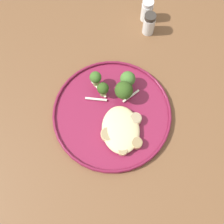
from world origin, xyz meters
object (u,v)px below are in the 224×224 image
seared_scallop_right_edge (115,127)px  salt_shaker (147,11)px  seared_scallop_left_edge (137,143)px  broccoli_floret_tall_stalk (96,78)px  dinner_plate (112,114)px  pepper_shaker (149,24)px  broccoli_floret_beside_noodles (128,79)px  broccoli_floret_front_edge (103,89)px  seared_scallop_tilted_round (118,138)px  broccoli_floret_rear_charred (124,90)px  seared_scallop_front_small (108,135)px  seared_scallop_half_hidden (123,150)px  seared_scallop_tiny_bay (123,130)px  seared_scallop_on_noodles (136,119)px

seared_scallop_right_edge → salt_shaker: size_ratio=0.35×
seared_scallop_left_edge → broccoli_floret_tall_stalk: broccoli_floret_tall_stalk is taller
dinner_plate → pepper_shaker: size_ratio=4.33×
broccoli_floret_beside_noodles → pepper_shaker: 0.18m
seared_scallop_right_edge → broccoli_floret_front_edge: bearing=-167.1°
seared_scallop_tilted_round → broccoli_floret_rear_charred: 0.11m
broccoli_floret_rear_charred → seared_scallop_front_small: bearing=-25.3°
broccoli_floret_beside_noodles → salt_shaker: salt_shaker is taller
broccoli_floret_front_edge → broccoli_floret_tall_stalk: broccoli_floret_tall_stalk is taller
seared_scallop_half_hidden → seared_scallop_front_small: (-0.04, -0.03, 0.00)m
dinner_plate → broccoli_floret_tall_stalk: bearing=-158.0°
dinner_plate → seared_scallop_half_hidden: (0.10, 0.02, 0.01)m
seared_scallop_left_edge → seared_scallop_tiny_bay: bearing=-141.7°
pepper_shaker → broccoli_floret_rear_charred: bearing=-24.0°
seared_scallop_right_edge → seared_scallop_left_edge: size_ratio=0.89×
seared_scallop_right_edge → seared_scallop_on_noodles: bearing=107.4°
seared_scallop_left_edge → pepper_shaker: size_ratio=0.39×
seared_scallop_tiny_bay → seared_scallop_left_edge: bearing=38.3°
seared_scallop_tiny_bay → broccoli_floret_beside_noodles: (-0.12, 0.02, 0.02)m
seared_scallop_tilted_round → broccoli_floret_front_edge: size_ratio=0.62×
seared_scallop_half_hidden → seared_scallop_left_edge: seared_scallop_left_edge is taller
seared_scallop_on_noodles → seared_scallop_tilted_round: seared_scallop_on_noodles is taller
broccoli_floret_tall_stalk → seared_scallop_tilted_round: bearing=15.3°
seared_scallop_right_edge → pepper_shaker: (-0.28, 0.12, 0.01)m
seared_scallop_half_hidden → broccoli_floret_tall_stalk: bearing=-164.5°
broccoli_floret_beside_noodles → broccoli_floret_front_edge: bearing=-71.8°
seared_scallop_on_noodles → salt_shaker: size_ratio=0.43×
salt_shaker → seared_scallop_on_noodles: bearing=-12.1°
broccoli_floret_front_edge → dinner_plate: bearing=17.8°
broccoli_floret_tall_stalk → salt_shaker: salt_shaker is taller
seared_scallop_tiny_bay → broccoli_floret_tall_stalk: broccoli_floret_tall_stalk is taller
broccoli_floret_tall_stalk → pepper_shaker: bearing=135.6°
dinner_plate → broccoli_floret_front_edge: 0.06m
dinner_plate → pepper_shaker: (-0.24, 0.12, 0.02)m
seared_scallop_tilted_round → pepper_shaker: size_ratio=0.43×
seared_scallop_front_small → pepper_shaker: pepper_shaker is taller
dinner_plate → seared_scallop_left_edge: (0.08, 0.05, 0.01)m
broccoli_floret_tall_stalk → broccoli_floret_rear_charred: (0.04, 0.06, 0.01)m
pepper_shaker → broccoli_floret_front_edge: bearing=-36.6°
seared_scallop_front_small → broccoli_floret_rear_charred: 0.11m
seared_scallop_tiny_bay → pepper_shaker: size_ratio=0.47×
seared_scallop_front_small → broccoli_floret_tall_stalk: 0.14m
broccoli_floret_front_edge → pepper_shaker: size_ratio=0.70×
seared_scallop_front_small → seared_scallop_left_edge: 0.07m
seared_scallop_half_hidden → seared_scallop_right_edge: size_ratio=1.01×
broccoli_floret_tall_stalk → broccoli_floret_rear_charred: bearing=56.8°
seared_scallop_tiny_bay → broccoli_floret_beside_noodles: 0.13m
seared_scallop_front_small → salt_shaker: size_ratio=0.51×
seared_scallop_tilted_round → pepper_shaker: (-0.30, 0.11, 0.01)m
broccoli_floret_rear_charred → broccoli_floret_tall_stalk: bearing=-123.2°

